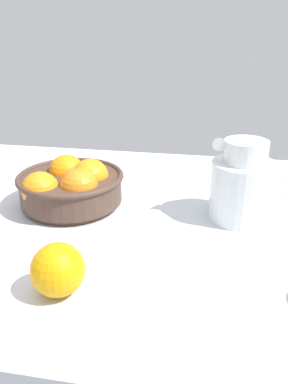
{
  "coord_description": "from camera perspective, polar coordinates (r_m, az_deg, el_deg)",
  "views": [
    {
      "loc": [
        16.61,
        -76.8,
        40.0
      ],
      "look_at": [
        2.31,
        2.33,
        4.7
      ],
      "focal_mm": 36.36,
      "sensor_mm": 36.0,
      "label": 1
    }
  ],
  "objects": [
    {
      "name": "ground_plane",
      "position": [
        0.89,
        -1.74,
        -4.15
      ],
      "size": [
        143.93,
        90.39,
        3.0
      ],
      "primitive_type": "cube",
      "color": "silver"
    },
    {
      "name": "loose_orange_2",
      "position": [
        0.64,
        -12.51,
        -11.09
      ],
      "size": [
        8.65,
        8.65,
        8.65
      ],
      "primitive_type": "sphere",
      "color": "orange",
      "rests_on": "ground_plane"
    },
    {
      "name": "juice_pitcher",
      "position": [
        0.86,
        14.18,
        0.24
      ],
      "size": [
        18.11,
        13.72,
        18.43
      ],
      "color": "white",
      "rests_on": "ground_plane"
    },
    {
      "name": "fruit_bowl",
      "position": [
        0.92,
        -10.65,
        0.93
      ],
      "size": [
        24.71,
        24.71,
        11.1
      ],
      "color": "#473328",
      "rests_on": "ground_plane"
    },
    {
      "name": "spoon",
      "position": [
        1.21,
        -8.28,
        4.38
      ],
      "size": [
        2.38,
        14.35,
        1.0
      ],
      "color": "silver",
      "rests_on": "ground_plane"
    }
  ]
}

